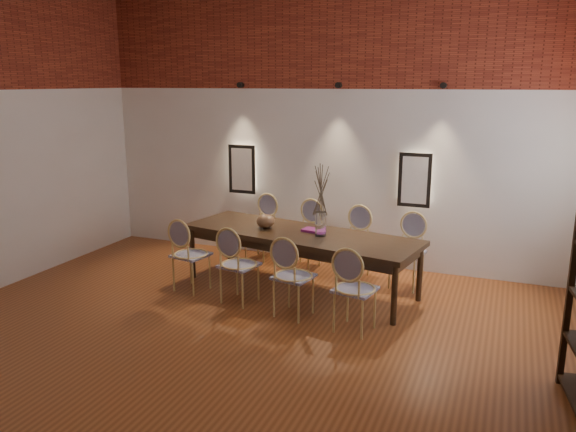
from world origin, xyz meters
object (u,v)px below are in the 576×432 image
at_px(chair_near_b, 239,265).
at_px(chair_far_a, 260,228).
at_px(chair_far_c, 353,244).
at_px(bowl, 266,221).
at_px(chair_far_b, 304,236).
at_px(chair_near_c, 294,276).
at_px(book, 313,230).
at_px(chair_near_d, 355,289).
at_px(dining_table, 300,261).
at_px(chair_far_d, 407,252).
at_px(chair_near_a, 191,255).
at_px(vase, 321,224).

distance_m(chair_near_b, chair_far_a, 1.72).
relative_size(chair_far_a, chair_far_c, 1.00).
bearing_deg(bowl, chair_far_b, 72.42).
distance_m(chair_near_c, bowl, 1.19).
bearing_deg(chair_near_c, book, 106.02).
distance_m(chair_near_b, chair_far_c, 1.72).
xyz_separation_m(chair_far_a, book, (1.13, -0.86, 0.30)).
bearing_deg(chair_near_d, chair_far_a, 146.03).
distance_m(chair_near_d, bowl, 1.82).
height_order(dining_table, chair_near_d, chair_near_d).
distance_m(dining_table, book, 0.43).
bearing_deg(chair_far_d, chair_near_b, 45.30).
xyz_separation_m(chair_near_a, book, (1.40, 0.65, 0.30)).
bearing_deg(chair_far_c, bowl, 43.38).
bearing_deg(chair_far_a, chair_near_d, 146.03).
relative_size(chair_near_b, chair_near_c, 1.00).
distance_m(chair_far_a, chair_far_b, 0.76).
height_order(chair_near_b, chair_far_d, same).
xyz_separation_m(vase, bowl, (-0.78, 0.09, -0.06)).
xyz_separation_m(chair_near_a, chair_far_c, (1.77, 1.24, 0.00)).
bearing_deg(chair_near_b, chair_near_c, -0.00).
bearing_deg(chair_far_d, chair_near_a, 33.97).
height_order(chair_far_d, bowl, chair_far_d).
relative_size(chair_near_a, book, 3.62).
distance_m(chair_far_a, vase, 1.69).
relative_size(chair_near_d, vase, 3.13).
bearing_deg(chair_near_d, vase, 137.65).
bearing_deg(chair_far_d, chair_near_c, 63.68).
height_order(chair_far_a, vase, vase).
xyz_separation_m(chair_far_b, chair_far_c, (0.75, -0.14, 0.00)).
xyz_separation_m(chair_near_d, chair_far_a, (-1.97, 1.92, 0.00)).
distance_m(chair_near_a, chair_near_b, 0.76).
bearing_deg(chair_near_b, bowl, 98.37).
bearing_deg(chair_far_d, dining_table, 33.97).
distance_m(chair_near_a, chair_far_d, 2.75).
bearing_deg(chair_near_d, book, 138.72).
bearing_deg(chair_far_b, book, 128.03).
bearing_deg(chair_far_b, chair_near_b, 90.00).
xyz_separation_m(chair_near_a, chair_near_d, (2.25, -0.41, 0.00)).
height_order(chair_near_d, bowl, chair_near_d).
bearing_deg(vase, chair_near_b, -141.62).
relative_size(bowl, book, 0.92).
height_order(chair_near_b, chair_far_a, same).
height_order(dining_table, chair_near_b, chair_near_b).
relative_size(dining_table, chair_near_b, 3.24).
bearing_deg(book, chair_far_d, 22.16).
height_order(chair_far_a, book, chair_far_a).
bearing_deg(vase, chair_far_d, 32.13).
xyz_separation_m(chair_far_d, vase, (-0.97, -0.61, 0.43)).
height_order(chair_near_d, book, chair_near_d).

